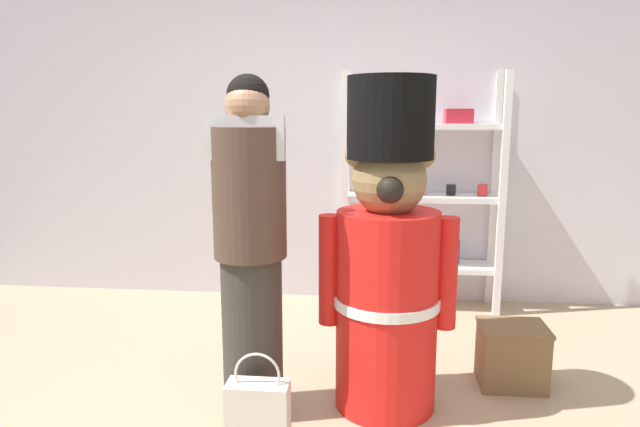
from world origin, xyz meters
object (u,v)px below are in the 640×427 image
Objects in this scene: person_shopper at (250,245)px; teddy_bear_guard at (387,262)px; merchandise_shelf at (421,190)px; display_crate at (512,355)px; shopping_bag at (258,411)px.

teddy_bear_guard is at bearing 10.96° from person_shopper.
merchandise_shelf is 1.50m from display_crate.
display_crate is (0.69, 0.27, -0.58)m from teddy_bear_guard.
display_crate is (1.27, 0.67, 0.02)m from shopping_bag.
teddy_bear_guard is at bearing -100.32° from merchandise_shelf.
display_crate is (0.42, -1.24, -0.74)m from merchandise_shelf.
teddy_bear_guard is (-0.28, -1.51, -0.16)m from merchandise_shelf.
person_shopper is (-0.65, -0.13, 0.10)m from teddy_bear_guard.
shopping_bag is at bearing -73.51° from person_shopper.
merchandise_shelf is at bearing 79.68° from teddy_bear_guard.
merchandise_shelf is 1.08× the size of teddy_bear_guard.
person_shopper is 3.81× the size of shopping_bag.
teddy_bear_guard is 3.80× the size of shopping_bag.
teddy_bear_guard is 4.59× the size of display_crate.
shopping_bag is at bearing -151.96° from display_crate.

